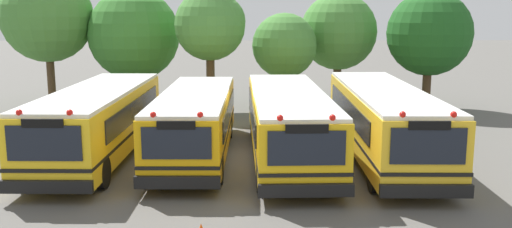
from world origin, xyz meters
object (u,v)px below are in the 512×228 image
tree_2 (213,25)px  tree_5 (431,34)px  school_bus_0 (99,120)px  school_bus_3 (383,120)px  tree_1 (137,35)px  school_bus_2 (288,121)px  school_bus_1 (195,121)px  tree_3 (283,47)px  tree_0 (45,17)px  tree_4 (341,31)px

tree_2 → tree_5: 11.53m
school_bus_0 → school_bus_3: size_ratio=0.93×
school_bus_3 → tree_1: (-11.10, 11.77, 2.54)m
school_bus_2 → school_bus_0: bearing=-2.1°
school_bus_2 → tree_1: bearing=-58.1°
school_bus_2 → tree_2: tree_2 is taller
tree_5 → tree_2: bearing=-177.8°
school_bus_1 → tree_3: tree_3 is taller
school_bus_0 → tree_2: size_ratio=1.63×
school_bus_3 → tree_0: size_ratio=1.50×
school_bus_1 → school_bus_3: 6.82m
school_bus_0 → tree_4: tree_4 is taller
tree_2 → school_bus_0: bearing=-110.9°
school_bus_2 → tree_5: 13.14m
tree_1 → tree_5: size_ratio=1.03×
school_bus_0 → tree_0: 13.00m
tree_4 → tree_5: 5.05m
tree_3 → tree_4: 4.27m
school_bus_3 → tree_4: bearing=-90.6°
school_bus_3 → tree_0: 19.86m
school_bus_3 → tree_2: bearing=-53.4°
school_bus_0 → school_bus_2: school_bus_0 is taller
school_bus_1 → tree_0: tree_0 is taller
school_bus_2 → tree_4: size_ratio=1.75×
school_bus_0 → tree_2: tree_2 is taller
school_bus_0 → tree_2: (3.57, 9.34, 3.17)m
tree_3 → tree_4: tree_4 is taller
school_bus_3 → tree_3: 10.65m
tree_2 → tree_4: 7.72m
school_bus_1 → tree_2: tree_2 is taller
tree_5 → tree_0: bearing=176.2°
tree_5 → school_bus_2: bearing=-129.7°
tree_1 → tree_4: tree_1 is taller
tree_0 → tree_1: (4.86, 0.48, -0.98)m
tree_3 → tree_2: bearing=-171.6°
tree_0 → tree_4: tree_0 is taller
school_bus_0 → school_bus_2: (6.86, -0.11, -0.04)m
school_bus_1 → school_bus_3: size_ratio=0.88×
tree_2 → tree_4: size_ratio=1.02×
school_bus_2 → tree_0: (-12.52, 11.27, 3.57)m
school_bus_3 → tree_0: (-15.96, 11.29, 3.52)m
school_bus_2 → school_bus_3: 3.45m
tree_3 → tree_5: 7.86m
tree_2 → tree_5: (11.51, 0.44, -0.48)m
school_bus_2 → tree_5: tree_5 is taller
tree_0 → tree_4: 16.42m
tree_0 → tree_2: 9.42m
school_bus_1 → tree_2: size_ratio=1.54×
tree_0 → tree_2: (9.23, -1.82, -0.37)m
school_bus_1 → tree_5: tree_5 is taller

